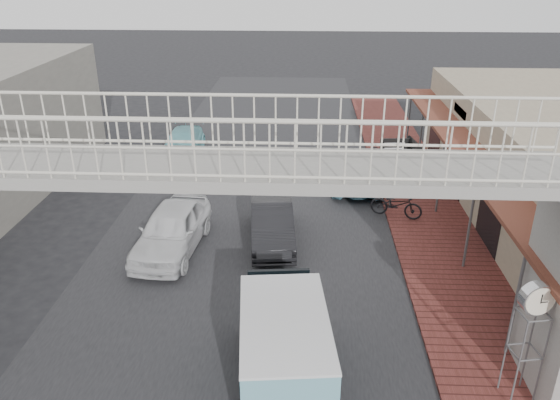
# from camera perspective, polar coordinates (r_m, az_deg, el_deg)

# --- Properties ---
(ground) EXTENTS (120.00, 120.00, 0.00)m
(ground) POSITION_cam_1_polar(r_m,az_deg,el_deg) (16.58, -4.38, -8.39)
(ground) COLOR black
(ground) RESTS_ON ground
(road_strip) EXTENTS (10.00, 60.00, 0.01)m
(road_strip) POSITION_cam_1_polar(r_m,az_deg,el_deg) (16.57, -4.38, -8.38)
(road_strip) COLOR black
(road_strip) RESTS_ON ground
(sidewalk) EXTENTS (3.00, 40.00, 0.10)m
(sidewalk) POSITION_cam_1_polar(r_m,az_deg,el_deg) (19.58, 16.00, -3.74)
(sidewalk) COLOR brown
(sidewalk) RESTS_ON ground
(footbridge) EXTENTS (16.40, 2.40, 6.34)m
(footbridge) POSITION_cam_1_polar(r_m,az_deg,el_deg) (11.55, -7.23, -5.72)
(footbridge) COLOR gray
(footbridge) RESTS_ON ground
(white_hatchback) EXTENTS (2.18, 4.59, 1.51)m
(white_hatchback) POSITION_cam_1_polar(r_m,az_deg,el_deg) (18.14, -11.25, -3.02)
(white_hatchback) COLOR silver
(white_hatchback) RESTS_ON ground
(dark_sedan) EXTENTS (1.78, 4.11, 1.32)m
(dark_sedan) POSITION_cam_1_polar(r_m,az_deg,el_deg) (18.34, -0.83, -2.55)
(dark_sedan) COLOR black
(dark_sedan) RESTS_ON ground
(angkot_curb) EXTENTS (2.22, 4.52, 1.24)m
(angkot_curb) POSITION_cam_1_polar(r_m,az_deg,el_deg) (23.23, 7.97, 3.02)
(angkot_curb) COLOR #71B0C5
(angkot_curb) RESTS_ON ground
(angkot_far) EXTENTS (1.78, 4.25, 1.23)m
(angkot_far) POSITION_cam_1_polar(r_m,az_deg,el_deg) (26.93, -10.13, 5.84)
(angkot_far) COLOR #6DB6BE
(angkot_far) RESTS_ON ground
(angkot_van) EXTENTS (2.30, 4.34, 2.05)m
(angkot_van) POSITION_cam_1_polar(r_m,az_deg,el_deg) (12.17, 0.41, -14.45)
(angkot_van) COLOR black
(angkot_van) RESTS_ON ground
(motorcycle_near) EXTENTS (2.01, 1.25, 1.00)m
(motorcycle_near) POSITION_cam_1_polar(r_m,az_deg,el_deg) (20.39, 12.05, -0.44)
(motorcycle_near) COLOR black
(motorcycle_near) RESTS_ON sidewalk
(motorcycle_far) EXTENTS (1.68, 0.49, 1.01)m
(motorcycle_far) POSITION_cam_1_polar(r_m,az_deg,el_deg) (25.03, 10.39, 4.38)
(motorcycle_far) COLOR black
(motorcycle_far) RESTS_ON sidewalk
(street_clock) EXTENTS (0.74, 0.64, 2.88)m
(street_clock) POSITION_cam_1_polar(r_m,az_deg,el_deg) (12.30, 25.14, -9.83)
(street_clock) COLOR #59595B
(street_clock) RESTS_ON sidewalk
(arrow_sign) EXTENTS (1.68, 1.07, 2.87)m
(arrow_sign) POSITION_cam_1_polar(r_m,az_deg,el_deg) (20.57, 13.83, 5.06)
(arrow_sign) COLOR #59595B
(arrow_sign) RESTS_ON sidewalk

